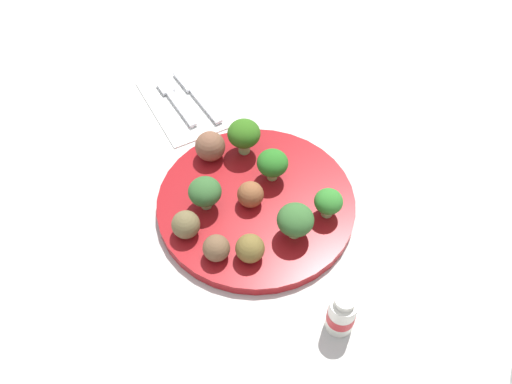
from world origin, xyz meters
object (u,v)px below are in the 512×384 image
(broccoli_floret_front_left, at_px, (205,192))
(meatball_front_left, at_px, (216,248))
(knife, at_px, (195,94))
(yogurt_bottle, at_px, (341,314))
(meatball_back_left, at_px, (210,146))
(broccoli_floret_center, at_px, (244,134))
(broccoli_floret_near_rim, at_px, (273,163))
(meatball_mid_left, at_px, (250,248))
(meatball_near_rim, at_px, (186,225))
(meatball_back_right, at_px, (250,194))
(plate, at_px, (256,204))
(broccoli_floret_back_left, at_px, (328,202))
(fork, at_px, (175,100))
(broccoli_floret_mid_right, at_px, (295,220))
(napkin, at_px, (188,102))

(broccoli_floret_front_left, xyz_separation_m, meatball_front_left, (-0.08, 0.01, -0.01))
(knife, distance_m, yogurt_bottle, 0.46)
(meatball_back_left, distance_m, meatball_front_left, 0.17)
(broccoli_floret_center, relative_size, meatball_front_left, 1.60)
(broccoli_floret_near_rim, xyz_separation_m, meatball_mid_left, (-0.11, 0.08, -0.01))
(broccoli_floret_near_rim, bearing_deg, meatball_front_left, 128.45)
(meatball_back_left, xyz_separation_m, meatball_near_rim, (-0.12, 0.08, -0.00))
(meatball_mid_left, relative_size, meatball_back_right, 1.03)
(broccoli_floret_front_left, relative_size, meatball_back_left, 1.13)
(plate, height_order, meatball_back_left, meatball_back_left)
(broccoli_floret_back_left, distance_m, meatball_front_left, 0.16)
(broccoli_floret_center, distance_m, meatball_back_right, 0.10)
(broccoli_floret_near_rim, bearing_deg, meatball_mid_left, 144.73)
(plate, xyz_separation_m, knife, (0.25, 0.01, -0.00))
(broccoli_floret_near_rim, height_order, broccoli_floret_front_left, same)
(meatball_back_left, bearing_deg, knife, -9.21)
(meatball_front_left, xyz_separation_m, fork, (0.31, -0.04, -0.03))
(plate, bearing_deg, broccoli_floret_mid_right, -159.83)
(broccoli_floret_back_left, height_order, meatball_near_rim, broccoli_floret_back_left)
(plate, xyz_separation_m, broccoli_floret_near_rim, (0.03, -0.04, 0.04))
(napkin, bearing_deg, meatball_front_left, 169.29)
(fork, bearing_deg, broccoli_floret_front_left, 173.78)
(meatball_back_right, distance_m, knife, 0.25)
(broccoli_floret_mid_right, xyz_separation_m, meatball_back_right, (0.07, 0.03, -0.01))
(meatball_back_right, bearing_deg, broccoli_floret_mid_right, -154.74)
(plate, xyz_separation_m, meatball_front_left, (-0.06, 0.08, 0.03))
(broccoli_floret_center, height_order, meatball_back_right, broccoli_floret_center)
(broccoli_floret_center, relative_size, meatball_back_right, 1.54)
(broccoli_floret_near_rim, relative_size, meatball_back_right, 1.34)
(meatball_front_left, bearing_deg, knife, -13.32)
(broccoli_floret_back_left, bearing_deg, knife, 15.91)
(meatball_mid_left, distance_m, meatball_back_left, 0.18)
(meatball_near_rim, xyz_separation_m, fork, (0.26, -0.06, -0.03))
(broccoli_floret_center, bearing_deg, plate, 168.39)
(meatball_mid_left, xyz_separation_m, yogurt_bottle, (-0.12, -0.07, -0.00))
(meatball_back_right, xyz_separation_m, knife, (0.25, -0.00, -0.03))
(meatball_front_left, relative_size, meatball_near_rim, 0.93)
(plate, xyz_separation_m, meatball_mid_left, (-0.08, 0.04, 0.03))
(knife, bearing_deg, plate, -178.50)
(plate, bearing_deg, fork, 9.66)
(broccoli_floret_front_left, distance_m, meatball_mid_left, 0.10)
(meatball_mid_left, xyz_separation_m, napkin, (0.32, -0.02, -0.03))
(knife, bearing_deg, meatball_mid_left, 174.00)
(broccoli_floret_center, xyz_separation_m, meatball_front_left, (-0.16, 0.10, -0.02))
(fork, xyz_separation_m, knife, (0.00, -0.04, -0.00))
(broccoli_floret_mid_right, height_order, meatball_front_left, broccoli_floret_mid_right)
(napkin, bearing_deg, broccoli_floret_center, -164.06)
(broccoli_floret_back_left, bearing_deg, meatball_near_rim, 77.12)
(broccoli_floret_center, relative_size, knife, 0.39)
(plate, distance_m, meatball_near_rim, 0.11)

